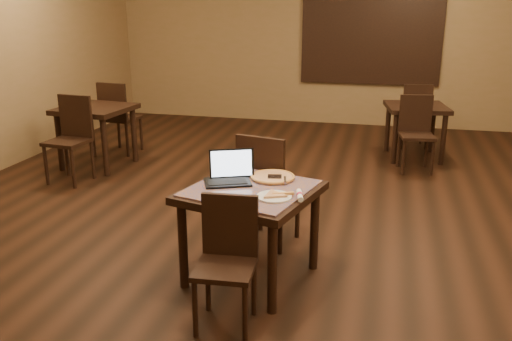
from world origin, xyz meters
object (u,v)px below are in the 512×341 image
(chair_main_near, at_px, (227,254))
(other_table_b_chair_far, at_px, (118,114))
(other_table_a_chair_far, at_px, (415,112))
(other_table_b, at_px, (96,117))
(laptop, at_px, (229,173))
(tiled_table, at_px, (251,200))
(other_table_a_chair_near, at_px, (416,129))
(other_table_b_chair_near, at_px, (72,133))
(chair_main_far, at_px, (266,184))
(other_table_a, at_px, (416,114))
(pizza_pan, at_px, (273,179))

(chair_main_near, height_order, other_table_b_chair_far, other_table_b_chair_far)
(other_table_a_chair_far, xyz_separation_m, other_table_b, (-4.11, -1.96, 0.12))
(laptop, bearing_deg, other_table_b, 113.38)
(other_table_b, bearing_deg, other_table_a_chair_far, 30.97)
(tiled_table, distance_m, other_table_a_chair_near, 3.59)
(laptop, xyz_separation_m, other_table_a_chair_near, (1.55, 3.21, -0.28))
(other_table_b_chair_near, bearing_deg, other_table_a_chair_near, 24.90)
(chair_main_near, relative_size, other_table_b_chair_near, 0.86)
(other_table_b, bearing_deg, chair_main_far, -29.27)
(other_table_a, xyz_separation_m, other_table_a_chair_far, (0.01, 0.56, -0.08))
(chair_main_near, bearing_deg, laptop, 100.95)
(other_table_a_chair_far, bearing_deg, pizza_pan, 64.10)
(other_table_a_chair_near, bearing_deg, other_table_b, -177.71)
(tiled_table, xyz_separation_m, other_table_b_chair_far, (-2.73, 3.09, -0.08))
(other_table_a_chair_near, xyz_separation_m, other_table_b_chair_far, (-4.09, -0.23, 0.04))
(other_table_b, distance_m, other_table_b_chair_far, 0.61)
(chair_main_near, xyz_separation_m, other_table_b_chair_far, (-2.73, 3.71, 0.08))
(other_table_a_chair_far, bearing_deg, other_table_b_chair_far, 8.98)
(tiled_table, xyz_separation_m, other_table_a, (1.37, 3.88, -0.04))
(tiled_table, xyz_separation_m, other_table_a_chair_near, (1.35, 3.32, -0.12))
(chair_main_near, bearing_deg, other_table_b_chair_far, 122.31)
(pizza_pan, relative_size, other_table_b_chair_far, 0.32)
(chair_main_near, relative_size, pizza_pan, 2.74)
(chair_main_near, relative_size, other_table_b_chair_far, 0.86)
(tiled_table, distance_m, other_table_a_chair_far, 4.66)
(pizza_pan, height_order, other_table_b_chair_far, other_table_b_chair_far)
(other_table_a, distance_m, other_table_b_chair_near, 4.55)
(tiled_table, distance_m, other_table_b_chair_near, 3.31)
(chair_main_far, relative_size, pizza_pan, 3.17)
(tiled_table, distance_m, other_table_a, 4.12)
(other_table_a, xyz_separation_m, other_table_b_chair_far, (-4.10, -0.79, -0.04))
(pizza_pan, height_order, other_table_a_chair_far, other_table_a_chair_far)
(chair_main_near, bearing_deg, other_table_b, 127.17)
(other_table_a_chair_far, bearing_deg, chair_main_near, 65.49)
(chair_main_near, relative_size, other_table_b, 0.96)
(other_table_a_chair_near, distance_m, other_table_b, 4.16)
(pizza_pan, bearing_deg, tiled_table, -116.57)
(other_table_a, xyz_separation_m, other_table_b, (-4.09, -1.39, 0.05))
(other_table_a_chair_near, relative_size, other_table_b, 1.04)
(other_table_a, height_order, other_table_b_chair_far, other_table_b_chair_far)
(chair_main_far, relative_size, other_table_a, 1.13)
(pizza_pan, bearing_deg, other_table_a_chair_near, 68.19)
(chair_main_far, xyz_separation_m, other_table_a_chair_far, (1.40, 3.83, -0.04))
(chair_main_far, relative_size, other_table_b_chair_far, 1.00)
(chair_main_far, xyz_separation_m, other_table_b, (-2.71, 1.88, 0.08))
(other_table_a_chair_near, xyz_separation_m, other_table_a_chair_far, (0.03, 1.13, 0.00))
(other_table_b, distance_m, other_table_b_chair_near, 0.61)
(laptop, xyz_separation_m, other_table_b_chair_near, (-2.52, 1.78, -0.24))
(other_table_b, xyz_separation_m, other_table_b_chair_far, (-0.01, 0.60, -0.08))
(chair_main_near, xyz_separation_m, other_table_a, (1.37, 4.50, 0.12))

